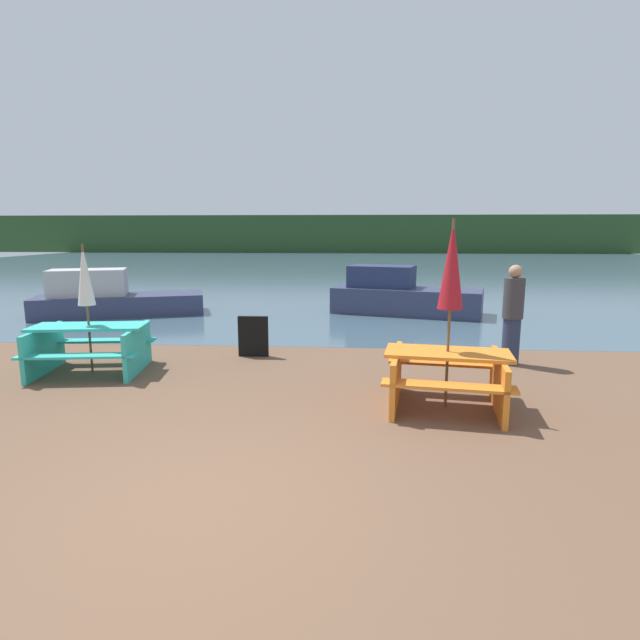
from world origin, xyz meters
TOP-DOWN VIEW (x-y plane):
  - ground_plane at (0.00, 0.00)m, footprint 60.00×60.00m
  - water at (0.00, 30.85)m, footprint 60.00×50.00m
  - far_treeline at (0.00, 50.85)m, footprint 80.00×1.60m
  - picnic_table_orange at (2.51, 2.53)m, footprint 1.77×1.60m
  - picnic_table_teal at (-2.97, 3.84)m, footprint 1.94×1.60m
  - umbrella_crimson at (2.51, 2.53)m, footprint 0.32×0.32m
  - umbrella_white at (-2.97, 3.84)m, footprint 0.27×0.27m
  - boat at (2.66, 10.21)m, footprint 4.31×2.61m
  - boat_second at (-5.31, 9.36)m, footprint 4.61×2.79m
  - person at (4.02, 4.79)m, footprint 0.34×0.34m
  - signboard at (-0.53, 5.06)m, footprint 0.55×0.08m

SIDE VIEW (x-z plane):
  - water at x=0.00m, z-range 0.00..0.00m
  - ground_plane at x=0.00m, z-range 0.00..0.00m
  - signboard at x=-0.53m, z-range 0.00..0.75m
  - picnic_table_orange at x=2.51m, z-range 0.08..0.83m
  - boat_second at x=-5.31m, z-range -0.18..1.10m
  - picnic_table_teal at x=-2.97m, z-range 0.08..0.86m
  - boat at x=2.66m, z-range -0.17..1.16m
  - person at x=4.02m, z-range 0.00..1.73m
  - umbrella_white at x=-2.97m, z-range 0.54..2.62m
  - umbrella_crimson at x=2.51m, z-range 0.64..3.07m
  - far_treeline at x=0.00m, z-range 0.00..4.00m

